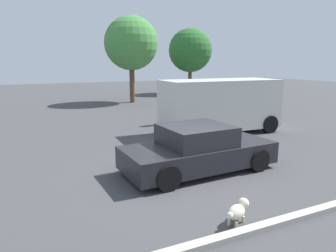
# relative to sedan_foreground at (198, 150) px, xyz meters

# --- Properties ---
(ground_plane) EXTENTS (80.00, 80.00, 0.00)m
(ground_plane) POSITION_rel_sedan_foreground_xyz_m (-0.33, -0.20, -0.60)
(ground_plane) COLOR #424244
(sedan_foreground) EXTENTS (4.33, 2.06, 1.30)m
(sedan_foreground) POSITION_rel_sedan_foreground_xyz_m (0.00, 0.00, 0.00)
(sedan_foreground) COLOR #232328
(sedan_foreground) RESTS_ON ground_plane
(dog) EXTENTS (0.67, 0.44, 0.42)m
(dog) POSITION_rel_sedan_foreground_xyz_m (-0.81, -2.82, -0.35)
(dog) COLOR beige
(dog) RESTS_ON ground_plane
(van_white) EXTENTS (5.10, 2.29, 2.27)m
(van_white) POSITION_rel_sedan_foreground_xyz_m (3.33, 3.73, 0.63)
(van_white) COLOR silver
(van_white) RESTS_ON ground_plane
(pedestrian) EXTENTS (0.55, 0.34, 1.62)m
(pedestrian) POSITION_rel_sedan_foreground_xyz_m (1.99, 6.28, 0.37)
(pedestrian) COLOR navy
(pedestrian) RESTS_ON ground_plane
(parking_curb) EXTENTS (6.25, 0.20, 0.12)m
(parking_curb) POSITION_rel_sedan_foreground_xyz_m (-0.33, -3.23, -0.54)
(parking_curb) COLOR #B7B2A8
(parking_curb) RESTS_ON ground_plane
(tree_back_left) EXTENTS (4.10, 4.10, 6.14)m
(tree_back_left) POSITION_rel_sedan_foreground_xyz_m (10.50, 19.07, 3.48)
(tree_back_left) COLOR brown
(tree_back_left) RESTS_ON ground_plane
(tree_back_center) EXTENTS (3.93, 3.93, 6.31)m
(tree_back_center) POSITION_rel_sedan_foreground_xyz_m (3.27, 15.06, 3.73)
(tree_back_center) COLOR brown
(tree_back_center) RESTS_ON ground_plane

